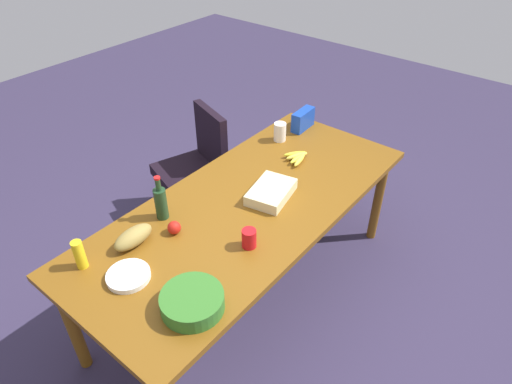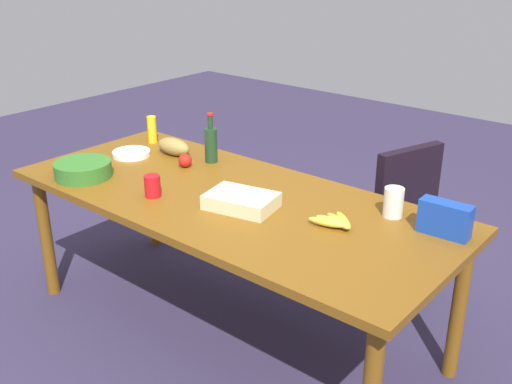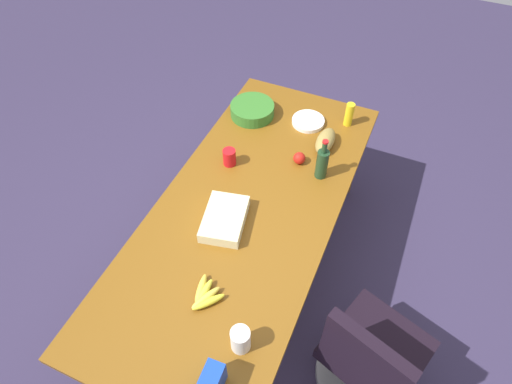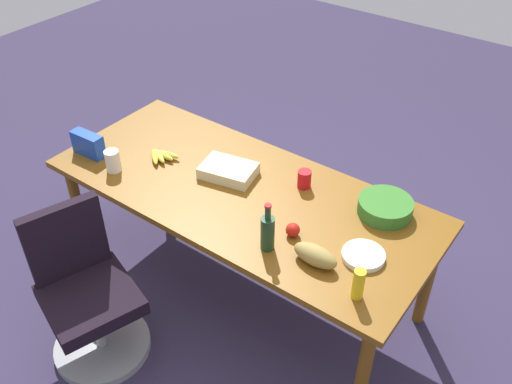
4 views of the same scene
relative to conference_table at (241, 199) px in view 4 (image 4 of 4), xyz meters
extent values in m
plane|color=#332B48|center=(0.00, 0.00, -0.71)|extent=(10.00, 10.00, 0.00)
cube|color=brown|center=(0.00, 0.00, 0.05)|extent=(2.32, 0.99, 0.04)
cylinder|color=brown|center=(-1.07, -0.41, -0.34)|extent=(0.07, 0.07, 0.75)
cylinder|color=brown|center=(1.07, -0.41, -0.34)|extent=(0.07, 0.07, 0.75)
cylinder|color=brown|center=(-1.07, 0.41, -0.34)|extent=(0.07, 0.07, 0.75)
cylinder|color=brown|center=(1.07, 0.41, -0.34)|extent=(0.07, 0.07, 0.75)
cylinder|color=gray|center=(-0.35, -0.91, -0.69)|extent=(0.56, 0.56, 0.05)
cylinder|color=gray|center=(-0.35, -0.91, -0.47)|extent=(0.06, 0.06, 0.38)
cube|color=black|center=(-0.35, -0.91, -0.28)|extent=(0.61, 0.61, 0.09)
cube|color=black|center=(-0.56, -0.84, -0.01)|extent=(0.19, 0.43, 0.46)
cylinder|color=white|center=(0.84, -0.08, 0.09)|extent=(0.26, 0.26, 0.03)
cylinder|color=#327026|center=(0.77, 0.30, 0.12)|extent=(0.37, 0.37, 0.08)
cylinder|color=white|center=(-0.74, -0.30, 0.14)|extent=(0.10, 0.10, 0.14)
ellipsoid|color=yellow|center=(-0.62, -0.08, 0.10)|extent=(0.15, 0.14, 0.04)
ellipsoid|color=gold|center=(-0.60, -0.06, 0.10)|extent=(0.17, 0.10, 0.04)
ellipsoid|color=yellow|center=(-0.59, -0.03, 0.10)|extent=(0.17, 0.04, 0.04)
ellipsoid|color=yellow|center=(-0.57, -0.01, 0.10)|extent=(0.17, 0.07, 0.04)
cube|color=beige|center=(-0.14, 0.07, 0.11)|extent=(0.36, 0.28, 0.07)
cylinder|color=red|center=(0.28, 0.24, 0.13)|extent=(0.08, 0.08, 0.11)
sphere|color=red|center=(0.46, -0.15, 0.11)|extent=(0.09, 0.09, 0.08)
cylinder|color=#1D3B21|center=(0.41, -0.31, 0.17)|extent=(0.07, 0.07, 0.20)
cylinder|color=#1D3B21|center=(0.41, -0.31, 0.31)|extent=(0.03, 0.03, 0.08)
cylinder|color=red|center=(0.41, -0.31, 0.35)|extent=(0.04, 0.04, 0.01)
cube|color=#1740AD|center=(-1.00, -0.27, 0.15)|extent=(0.22, 0.09, 0.15)
ellipsoid|color=olive|center=(0.66, -0.25, 0.12)|extent=(0.24, 0.11, 0.10)
cylinder|color=yellow|center=(0.94, -0.33, 0.16)|extent=(0.07, 0.07, 0.17)
camera|label=1|loc=(1.65, 1.40, 1.78)|focal=31.69mm
camera|label=2|loc=(-1.86, 2.01, 1.24)|focal=42.12mm
camera|label=3|loc=(-1.41, -0.67, 2.04)|focal=30.77mm
camera|label=4|loc=(1.61, -2.03, 2.07)|focal=39.36mm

